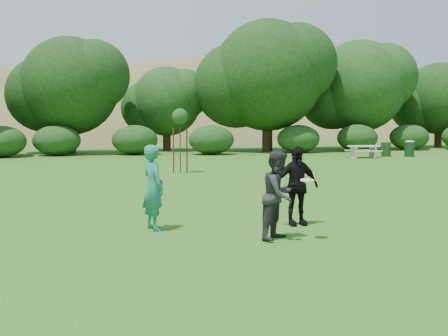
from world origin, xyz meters
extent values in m
plane|color=#19470C|center=(0.00, 0.00, 0.00)|extent=(120.00, 120.00, 0.00)
imported|color=#1A7761|center=(-2.18, 0.75, 0.92)|extent=(0.62, 0.77, 1.84)
imported|color=#29292C|center=(0.10, -0.84, 0.89)|extent=(1.09, 1.08, 1.77)
imported|color=black|center=(1.00, 0.46, 0.89)|extent=(1.06, 0.46, 1.79)
cylinder|color=#183B15|center=(15.42, 20.63, 0.45)|extent=(0.60, 0.60, 0.90)
cylinder|color=white|center=(0.59, -1.10, 1.19)|extent=(0.27, 0.27, 0.05)
cylinder|color=#3D2718|center=(0.73, 13.21, 1.25)|extent=(0.05, 0.05, 2.50)
sphere|color=#204819|center=(0.73, 13.21, 2.50)|extent=(0.70, 0.70, 0.70)
cylinder|color=#402919|center=(0.43, 13.21, 1.00)|extent=(0.06, 0.06, 2.00)
cylinder|color=#372315|center=(1.03, 13.21, 1.00)|extent=(0.06, 0.06, 2.00)
cube|color=beige|center=(13.40, 19.87, 0.72)|extent=(1.80, 0.75, 0.08)
cube|color=beige|center=(12.75, 19.87, 0.34)|extent=(0.10, 0.70, 0.68)
cube|color=#B2B1A6|center=(14.05, 19.87, 0.34)|extent=(0.10, 0.70, 0.68)
cube|color=silver|center=(13.40, 19.27, 0.44)|extent=(1.80, 0.28, 0.06)
cube|color=silver|center=(13.40, 20.47, 0.44)|extent=(1.80, 0.28, 0.06)
cylinder|color=#13351B|center=(16.68, 19.96, 0.45)|extent=(0.60, 0.60, 0.90)
ellipsoid|color=gray|center=(16.68, 19.96, 0.95)|extent=(0.60, 0.60, 0.20)
ellipsoid|color=olive|center=(20.00, 72.00, -14.30)|extent=(100.00, 64.00, 52.00)
ellipsoid|color=olive|center=(-5.00, 58.00, -7.70)|extent=(80.00, 50.00, 28.00)
ellipsoid|color=olive|center=(30.00, 60.00, -6.60)|extent=(60.00, 44.00, 24.00)
cylinder|color=#3A2616|center=(-4.00, 29.00, 1.40)|extent=(0.68, 0.68, 2.80)
sphere|color=#194214|center=(-4.00, 29.00, 4.66)|extent=(6.73, 6.73, 6.73)
cylinder|color=#3A2616|center=(3.00, 31.00, 1.14)|extent=(0.60, 0.60, 2.27)
sphere|color=#194214|center=(3.00, 31.00, 3.71)|extent=(5.22, 5.22, 5.22)
cylinder|color=#3A2616|center=(10.00, 28.00, 1.66)|extent=(0.76, 0.76, 3.32)
sphere|color=#194214|center=(10.00, 28.00, 5.56)|extent=(8.12, 8.12, 8.12)
cylinder|color=#3A2616|center=(18.00, 29.00, 1.49)|extent=(0.71, 0.71, 2.97)
sphere|color=#194214|center=(18.00, 29.00, 4.96)|extent=(7.19, 7.19, 7.19)
cylinder|color=#3A2616|center=(26.00, 30.00, 1.22)|extent=(0.62, 0.62, 2.45)
sphere|color=#194214|center=(26.00, 30.00, 4.11)|extent=(6.03, 6.03, 6.03)
camera|label=1|loc=(-3.80, -11.19, 2.38)|focal=45.00mm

